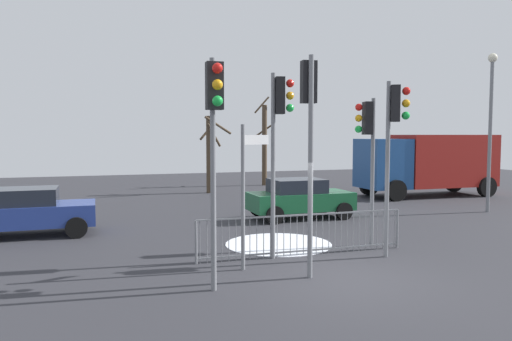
% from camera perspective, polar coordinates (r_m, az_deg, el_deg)
% --- Properties ---
extents(ground_plane, '(60.00, 60.00, 0.00)m').
position_cam_1_polar(ground_plane, '(10.91, 10.29, -12.34)').
color(ground_plane, '#2D2D33').
extents(traffic_light_foreground_left, '(0.32, 0.57, 4.56)m').
position_cam_1_polar(traffic_light_foreground_left, '(9.43, -4.87, 5.72)').
color(traffic_light_foreground_left, slate).
rests_on(traffic_light_foreground_left, ground).
extents(traffic_light_rear_left, '(0.51, 0.42, 4.41)m').
position_cam_1_polar(traffic_light_rear_left, '(12.65, 15.80, 4.68)').
color(traffic_light_rear_left, slate).
rests_on(traffic_light_rear_left, ground).
extents(traffic_light_mid_left, '(0.56, 0.36, 4.09)m').
position_cam_1_polar(traffic_light_mid_left, '(13.83, 12.89, 3.71)').
color(traffic_light_mid_left, slate).
rests_on(traffic_light_mid_left, ground).
extents(traffic_light_mid_right, '(0.56, 0.36, 4.60)m').
position_cam_1_polar(traffic_light_mid_right, '(12.10, 2.69, 5.50)').
color(traffic_light_mid_right, slate).
rests_on(traffic_light_mid_right, ground).
extents(traffic_light_foreground_right, '(0.34, 0.57, 4.76)m').
position_cam_1_polar(traffic_light_foreground_right, '(10.60, 6.16, 6.31)').
color(traffic_light_foreground_right, slate).
rests_on(traffic_light_foreground_right, ground).
extents(direction_sign_post, '(0.75, 0.32, 3.33)m').
position_cam_1_polar(direction_sign_post, '(11.12, -1.30, -2.19)').
color(direction_sign_post, slate).
rests_on(direction_sign_post, ground).
extents(pedestrian_guard_railing, '(5.63, 0.12, 1.07)m').
position_cam_1_polar(pedestrian_guard_railing, '(12.68, 5.55, -7.39)').
color(pedestrian_guard_railing, slate).
rests_on(pedestrian_guard_railing, ground).
extents(car_blue_trailing, '(3.80, 1.93, 1.47)m').
position_cam_1_polar(car_blue_trailing, '(16.53, -24.96, -4.30)').
color(car_blue_trailing, navy).
rests_on(car_blue_trailing, ground).
extents(car_green_near, '(3.82, 1.95, 1.47)m').
position_cam_1_polar(car_green_near, '(18.22, 5.08, -3.17)').
color(car_green_near, '#195933').
rests_on(car_green_near, ground).
extents(delivery_truck, '(7.07, 2.76, 3.10)m').
position_cam_1_polar(delivery_truck, '(26.18, 19.38, 0.96)').
color(delivery_truck, maroon).
rests_on(delivery_truck, ground).
extents(street_lamp, '(0.36, 0.36, 6.30)m').
position_cam_1_polar(street_lamp, '(21.60, 25.67, 5.87)').
color(street_lamp, slate).
rests_on(street_lamp, ground).
extents(bare_tree_centre, '(1.59, 1.62, 4.10)m').
position_cam_1_polar(bare_tree_centre, '(26.13, -5.38, 2.17)').
color(bare_tree_centre, '#473828').
rests_on(bare_tree_centre, ground).
extents(bare_tree_right, '(1.31, 1.43, 5.76)m').
position_cam_1_polar(bare_tree_right, '(30.09, 1.02, 3.38)').
color(bare_tree_right, '#473828').
rests_on(bare_tree_right, ground).
extents(snow_patch_kerb, '(3.01, 3.01, 0.01)m').
position_cam_1_polar(snow_patch_kerb, '(14.00, 2.63, -8.55)').
color(snow_patch_kerb, white).
rests_on(snow_patch_kerb, ground).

